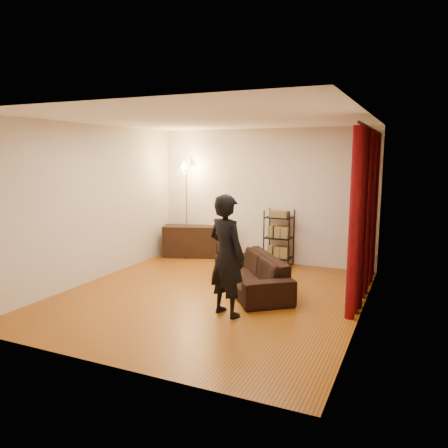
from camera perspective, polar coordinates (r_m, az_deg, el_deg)
The scene contains 14 objects.
floor at distance 6.93m, azimuth -1.80°, elevation -9.33°, with size 5.00×5.00×0.00m, color #965214.
ceiling at distance 6.59m, azimuth -1.92°, elevation 13.54°, with size 5.00×5.00×0.00m, color white.
wall_back at distance 8.92m, azimuth 5.23°, elevation 3.66°, with size 5.00×5.00×0.00m, color beige.
wall_front at distance 4.54m, azimuth -15.87°, elevation -1.89°, with size 5.00×5.00×0.00m, color beige.
wall_left at distance 7.87m, azimuth -16.75°, elevation 2.59°, with size 5.00×5.00×0.00m, color beige.
wall_right at distance 5.99m, azimuth 17.85°, elevation 0.61°, with size 5.00×5.00×0.00m, color beige.
curtain_rod at distance 7.08m, azimuth 18.59°, elevation 11.80°, with size 0.04×0.04×2.65m, color black.
curtain at distance 7.13m, azimuth 17.90°, elevation 1.29°, with size 0.22×2.65×2.55m, color #610606, non-canonical shape.
sofa at distance 7.12m, azimuth 3.56°, elevation -6.40°, with size 1.97×0.77×0.57m, color black.
person at distance 5.91m, azimuth 0.34°, elevation -4.14°, with size 0.61×0.40×1.67m, color black.
media_cabinet at distance 9.45m, azimuth -4.36°, elevation -2.25°, with size 1.15×0.43×0.67m, color black.
storage_boxes at distance 8.94m, azimuth 0.60°, elevation -2.25°, with size 0.35×0.28×0.86m, color silver, non-canonical shape.
wire_shelf at distance 8.70m, azimuth 7.17°, elevation -1.78°, with size 0.51×0.35×1.12m, color black, non-canonical shape.
floor_lamp at distance 9.28m, azimuth -4.92°, elevation 1.94°, with size 0.37×0.37×2.08m, color silver, non-canonical shape.
Camera 1 is at (2.89, -5.90, 2.19)m, focal length 35.00 mm.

